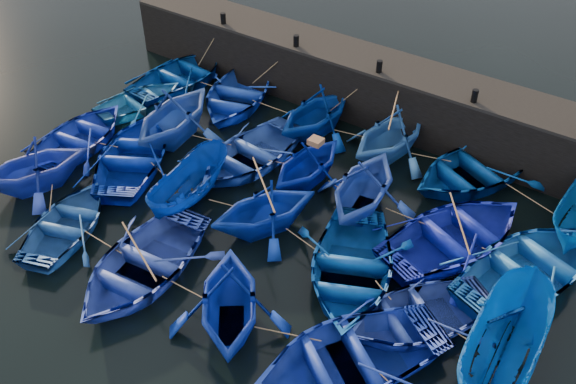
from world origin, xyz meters
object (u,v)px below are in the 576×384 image
Objects in this scene: boat_20 at (33,165)px; wooden_crate at (316,141)px; boat_8 at (250,153)px; boat_13 at (80,136)px; boat_0 at (181,75)px.

wooden_crate is (8.47, 5.94, 1.00)m from boat_20.
boat_20 is at bearing -144.98° from wooden_crate.
boat_20 is (-5.61, -5.70, 0.53)m from boat_8.
wooden_crate is (2.86, 0.23, 1.53)m from boat_8.
boat_0 is at bearing -97.41° from boat_13.
boat_0 is at bearing 118.64° from boat_20.
boat_13 is at bearing 94.25° from boat_0.
boat_0 is 7.04m from boat_8.
boat_0 is 11.29× the size of wooden_crate.
boat_13 is 9.89m from wooden_crate.
wooden_crate reaches higher than boat_20.
boat_20 is (0.76, -2.76, 0.56)m from boat_13.
boat_0 is 6.03m from boat_13.
boat_0 is at bearing 162.76° from wooden_crate.
boat_20 is 10.39m from wooden_crate.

